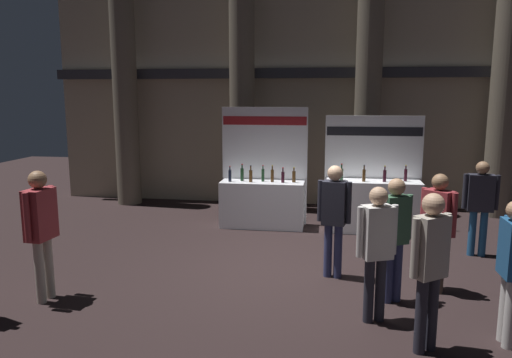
{
  "coord_description": "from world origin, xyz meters",
  "views": [
    {
      "loc": [
        0.62,
        -7.43,
        2.74
      ],
      "look_at": [
        -0.6,
        0.62,
        1.34
      ],
      "focal_mm": 34.01,
      "sensor_mm": 36.0,
      "label": 1
    }
  ],
  "objects_px": {
    "visitor_0": "(430,260)",
    "visitor_7": "(334,212)",
    "exhibitor_booth_0": "(263,198)",
    "visitor_8": "(512,261)",
    "visitor_3": "(480,200)",
    "visitor_2": "(438,222)",
    "visitor_4": "(41,223)",
    "visitor_1": "(395,231)",
    "exhibitor_booth_1": "(373,201)",
    "visitor_6": "(377,243)"
  },
  "relations": [
    {
      "from": "exhibitor_booth_1",
      "to": "visitor_7",
      "type": "distance_m",
      "value": 2.88
    },
    {
      "from": "visitor_6",
      "to": "visitor_3",
      "type": "bearing_deg",
      "value": -147.48
    },
    {
      "from": "visitor_8",
      "to": "visitor_1",
      "type": "bearing_deg",
      "value": 48.73
    },
    {
      "from": "visitor_0",
      "to": "visitor_7",
      "type": "xyz_separation_m",
      "value": [
        -0.98,
        2.06,
        -0.01
      ]
    },
    {
      "from": "visitor_1",
      "to": "visitor_2",
      "type": "bearing_deg",
      "value": 7.25
    },
    {
      "from": "exhibitor_booth_0",
      "to": "visitor_4",
      "type": "bearing_deg",
      "value": -119.69
    },
    {
      "from": "visitor_0",
      "to": "visitor_6",
      "type": "height_order",
      "value": "visitor_0"
    },
    {
      "from": "visitor_2",
      "to": "visitor_7",
      "type": "distance_m",
      "value": 1.46
    },
    {
      "from": "visitor_2",
      "to": "exhibitor_booth_0",
      "type": "bearing_deg",
      "value": -3.22
    },
    {
      "from": "exhibitor_booth_0",
      "to": "visitor_4",
      "type": "xyz_separation_m",
      "value": [
        -2.39,
        -4.2,
        0.47
      ]
    },
    {
      "from": "visitor_1",
      "to": "visitor_4",
      "type": "xyz_separation_m",
      "value": [
        -4.64,
        -0.65,
        0.09
      ]
    },
    {
      "from": "exhibitor_booth_1",
      "to": "visitor_0",
      "type": "bearing_deg",
      "value": -87.92
    },
    {
      "from": "visitor_0",
      "to": "visitor_1",
      "type": "relative_size",
      "value": 1.04
    },
    {
      "from": "visitor_8",
      "to": "exhibitor_booth_0",
      "type": "bearing_deg",
      "value": 36.65
    },
    {
      "from": "visitor_2",
      "to": "visitor_7",
      "type": "height_order",
      "value": "visitor_7"
    },
    {
      "from": "exhibitor_booth_0",
      "to": "visitor_8",
      "type": "xyz_separation_m",
      "value": [
        3.36,
        -4.53,
        0.36
      ]
    },
    {
      "from": "exhibitor_booth_1",
      "to": "visitor_6",
      "type": "xyz_separation_m",
      "value": [
        -0.31,
        -4.15,
        0.38
      ]
    },
    {
      "from": "visitor_6",
      "to": "visitor_8",
      "type": "distance_m",
      "value": 1.45
    },
    {
      "from": "visitor_6",
      "to": "visitor_8",
      "type": "bearing_deg",
      "value": 143.53
    },
    {
      "from": "visitor_3",
      "to": "visitor_4",
      "type": "distance_m",
      "value": 6.93
    },
    {
      "from": "exhibitor_booth_1",
      "to": "visitor_7",
      "type": "bearing_deg",
      "value": -106.48
    },
    {
      "from": "exhibitor_booth_0",
      "to": "visitor_0",
      "type": "relative_size",
      "value": 1.43
    },
    {
      "from": "visitor_6",
      "to": "visitor_0",
      "type": "bearing_deg",
      "value": 104.86
    },
    {
      "from": "visitor_3",
      "to": "visitor_7",
      "type": "relative_size",
      "value": 0.96
    },
    {
      "from": "exhibitor_booth_1",
      "to": "visitor_0",
      "type": "xyz_separation_m",
      "value": [
        0.17,
        -4.8,
        0.42
      ]
    },
    {
      "from": "exhibitor_booth_0",
      "to": "visitor_8",
      "type": "bearing_deg",
      "value": -53.41
    },
    {
      "from": "visitor_2",
      "to": "visitor_8",
      "type": "xyz_separation_m",
      "value": [
        0.48,
        -1.43,
        -0.04
      ]
    },
    {
      "from": "exhibitor_booth_0",
      "to": "exhibitor_booth_1",
      "type": "height_order",
      "value": "exhibitor_booth_0"
    },
    {
      "from": "visitor_2",
      "to": "visitor_8",
      "type": "relative_size",
      "value": 1.03
    },
    {
      "from": "exhibitor_booth_0",
      "to": "visitor_7",
      "type": "bearing_deg",
      "value": -62.06
    },
    {
      "from": "visitor_2",
      "to": "visitor_8",
      "type": "bearing_deg",
      "value": 152.45
    },
    {
      "from": "exhibitor_booth_0",
      "to": "visitor_7",
      "type": "relative_size",
      "value": 1.45
    },
    {
      "from": "visitor_6",
      "to": "visitor_8",
      "type": "height_order",
      "value": "visitor_6"
    },
    {
      "from": "exhibitor_booth_1",
      "to": "exhibitor_booth_0",
      "type": "bearing_deg",
      "value": 179.48
    },
    {
      "from": "visitor_7",
      "to": "visitor_1",
      "type": "bearing_deg",
      "value": 146.98
    },
    {
      "from": "visitor_3",
      "to": "visitor_7",
      "type": "height_order",
      "value": "visitor_7"
    },
    {
      "from": "visitor_3",
      "to": "visitor_8",
      "type": "bearing_deg",
      "value": 85.31
    },
    {
      "from": "visitor_0",
      "to": "visitor_4",
      "type": "bearing_deg",
      "value": 135.89
    },
    {
      "from": "exhibitor_booth_1",
      "to": "visitor_2",
      "type": "bearing_deg",
      "value": -78.78
    },
    {
      "from": "visitor_4",
      "to": "visitor_8",
      "type": "height_order",
      "value": "visitor_4"
    },
    {
      "from": "visitor_2",
      "to": "visitor_4",
      "type": "distance_m",
      "value": 5.39
    },
    {
      "from": "exhibitor_booth_0",
      "to": "visitor_2",
      "type": "distance_m",
      "value": 4.25
    },
    {
      "from": "visitor_4",
      "to": "visitor_8",
      "type": "distance_m",
      "value": 5.77
    },
    {
      "from": "visitor_2",
      "to": "visitor_7",
      "type": "bearing_deg",
      "value": 30.34
    },
    {
      "from": "visitor_1",
      "to": "visitor_8",
      "type": "relative_size",
      "value": 1.03
    },
    {
      "from": "exhibitor_booth_0",
      "to": "visitor_8",
      "type": "relative_size",
      "value": 1.53
    },
    {
      "from": "visitor_0",
      "to": "visitor_2",
      "type": "relative_size",
      "value": 1.04
    },
    {
      "from": "exhibitor_booth_0",
      "to": "visitor_7",
      "type": "height_order",
      "value": "exhibitor_booth_0"
    },
    {
      "from": "visitor_0",
      "to": "visitor_3",
      "type": "distance_m",
      "value": 3.76
    },
    {
      "from": "visitor_3",
      "to": "visitor_1",
      "type": "bearing_deg",
      "value": 57.79
    }
  ]
}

